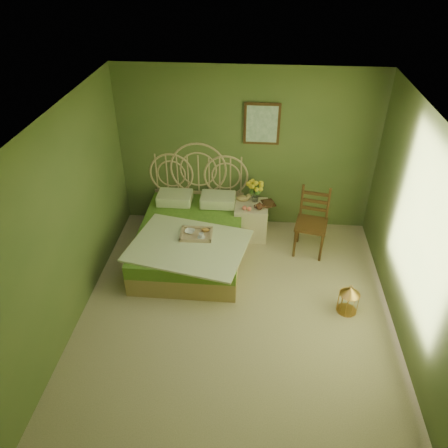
# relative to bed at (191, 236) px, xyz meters

# --- Properties ---
(floor) EXTENTS (4.50, 4.50, 0.00)m
(floor) POSITION_rel_bed_xyz_m (0.76, -1.29, -0.30)
(floor) COLOR #C3AD8C
(floor) RESTS_ON ground
(ceiling) EXTENTS (4.50, 4.50, 0.00)m
(ceiling) POSITION_rel_bed_xyz_m (0.76, -1.29, 2.30)
(ceiling) COLOR silver
(ceiling) RESTS_ON wall_back
(wall_back) EXTENTS (4.00, 0.00, 4.00)m
(wall_back) POSITION_rel_bed_xyz_m (0.76, 0.96, 1.00)
(wall_back) COLOR #5D6937
(wall_back) RESTS_ON floor
(wall_left) EXTENTS (0.00, 4.50, 4.50)m
(wall_left) POSITION_rel_bed_xyz_m (-1.24, -1.29, 1.00)
(wall_left) COLOR #5D6937
(wall_left) RESTS_ON floor
(wall_right) EXTENTS (0.00, 4.50, 4.50)m
(wall_right) POSITION_rel_bed_xyz_m (2.76, -1.29, 1.00)
(wall_right) COLOR #5D6937
(wall_right) RESTS_ON floor
(wall_art) EXTENTS (0.54, 0.04, 0.64)m
(wall_art) POSITION_rel_bed_xyz_m (0.98, 0.93, 1.45)
(wall_art) COLOR #38210F
(wall_art) RESTS_ON wall_back
(bed) EXTENTS (1.77, 2.24, 1.39)m
(bed) POSITION_rel_bed_xyz_m (0.00, 0.00, 0.00)
(bed) COLOR #A38B51
(bed) RESTS_ON floor
(nightstand) EXTENTS (0.51, 0.51, 1.00)m
(nightstand) POSITION_rel_bed_xyz_m (0.89, 0.56, 0.05)
(nightstand) COLOR beige
(nightstand) RESTS_ON floor
(chair) EXTENTS (0.54, 0.54, 1.03)m
(chair) POSITION_rel_bed_xyz_m (1.79, 0.27, 0.27)
(chair) COLOR #38210F
(chair) RESTS_ON floor
(birdcage) EXTENTS (0.26, 0.26, 0.39)m
(birdcage) POSITION_rel_bed_xyz_m (2.20, -1.07, -0.11)
(birdcage) COLOR #C0853D
(birdcage) RESTS_ON floor
(book_lower) EXTENTS (0.25, 0.29, 0.02)m
(book_lower) POSITION_rel_bed_xyz_m (1.06, 0.57, 0.27)
(book_lower) COLOR #381E0F
(book_lower) RESTS_ON nightstand
(book_upper) EXTENTS (0.20, 0.24, 0.02)m
(book_upper) POSITION_rel_bed_xyz_m (1.06, 0.57, 0.29)
(book_upper) COLOR #472819
(book_upper) RESTS_ON nightstand
(cereal_bowl) EXTENTS (0.17, 0.17, 0.03)m
(cereal_bowl) POSITION_rel_bed_xyz_m (0.02, -0.23, 0.25)
(cereal_bowl) COLOR white
(cereal_bowl) RESTS_ON bed
(coffee_cup) EXTENTS (0.09, 0.09, 0.07)m
(coffee_cup) POSITION_rel_bed_xyz_m (0.20, -0.34, 0.27)
(coffee_cup) COLOR white
(coffee_cup) RESTS_ON bed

